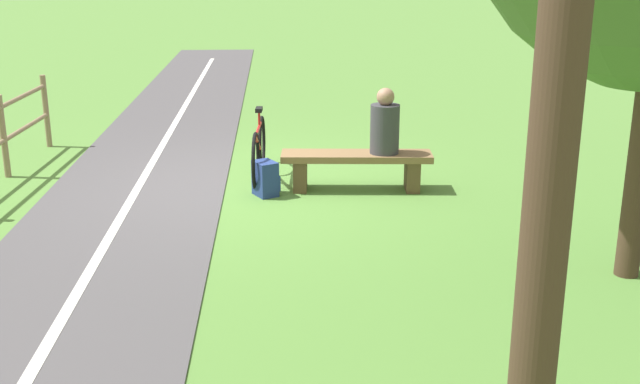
{
  "coord_description": "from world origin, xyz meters",
  "views": [
    {
      "loc": [
        -0.52,
        9.12,
        2.74
      ],
      "look_at": [
        -0.83,
        3.15,
        0.89
      ],
      "focal_mm": 43.59,
      "sensor_mm": 36.0,
      "label": 1
    }
  ],
  "objects_px": {
    "bicycle": "(259,150)",
    "backpack": "(266,179)",
    "bench": "(356,164)",
    "person_seated": "(385,125)"
  },
  "relations": [
    {
      "from": "person_seated",
      "to": "backpack",
      "type": "height_order",
      "value": "person_seated"
    },
    {
      "from": "bicycle",
      "to": "backpack",
      "type": "bearing_deg",
      "value": 10.78
    },
    {
      "from": "backpack",
      "to": "person_seated",
      "type": "bearing_deg",
      "value": -173.55
    },
    {
      "from": "person_seated",
      "to": "backpack",
      "type": "distance_m",
      "value": 1.54
    },
    {
      "from": "bench",
      "to": "person_seated",
      "type": "bearing_deg",
      "value": 180.0
    },
    {
      "from": "bench",
      "to": "bicycle",
      "type": "height_order",
      "value": "bicycle"
    },
    {
      "from": "bench",
      "to": "backpack",
      "type": "bearing_deg",
      "value": 12.79
    },
    {
      "from": "person_seated",
      "to": "bicycle",
      "type": "distance_m",
      "value": 1.66
    },
    {
      "from": "person_seated",
      "to": "backpack",
      "type": "bearing_deg",
      "value": 9.84
    },
    {
      "from": "person_seated",
      "to": "bicycle",
      "type": "height_order",
      "value": "person_seated"
    }
  ]
}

